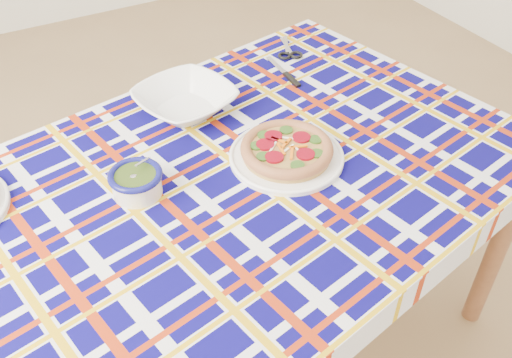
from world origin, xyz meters
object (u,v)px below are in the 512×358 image
serving_bowl (185,101)px  main_focaccia_plate (287,149)px  pesto_bowl (136,181)px  dining_table (222,205)px

serving_bowl → main_focaccia_plate: bearing=-67.5°
main_focaccia_plate → pesto_bowl: bearing=170.8°
main_focaccia_plate → dining_table: bearing=-179.7°
dining_table → pesto_bowl: pesto_bowl is taller
serving_bowl → dining_table: bearing=-99.0°
pesto_bowl → serving_bowl: pesto_bowl is taller
dining_table → pesto_bowl: (-0.18, 0.06, 0.11)m
pesto_bowl → serving_bowl: (0.23, 0.25, -0.01)m
serving_bowl → pesto_bowl: bearing=-132.3°
dining_table → main_focaccia_plate: (0.18, 0.00, 0.10)m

